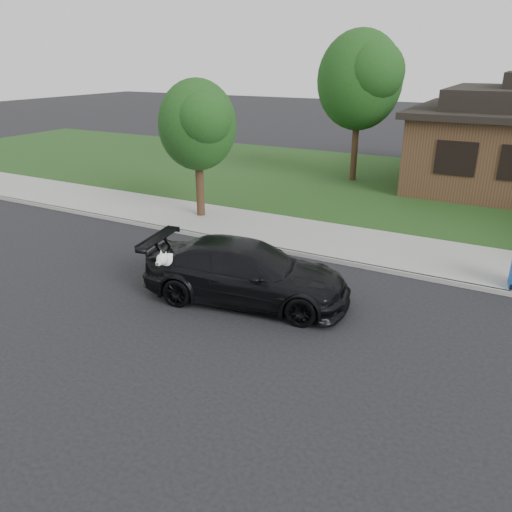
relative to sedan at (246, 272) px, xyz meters
The scene contains 7 objects.
ground 3.05m from the sedan, ahead, with size 120.00×120.00×0.00m, color black.
sidewalk 5.54m from the sedan, 57.60° to the left, with size 60.00×3.00×0.12m, color gray.
curb 4.36m from the sedan, 46.85° to the left, with size 60.00×0.12×0.12m, color gray.
lawn 13.00m from the sedan, 76.88° to the left, with size 60.00×13.00×0.13m, color #193814.
sedan is the anchor object (origin of this frame).
tree_0 13.15m from the sedan, 96.32° to the left, with size 3.78×3.60×6.34m.
tree_2 6.99m from the sedan, 133.00° to the left, with size 2.73×2.60×4.59m.
Camera 1 is at (2.24, -8.80, 5.28)m, focal length 35.00 mm.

